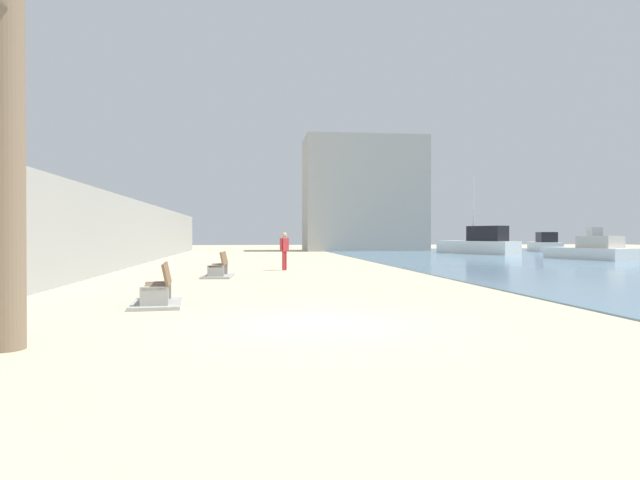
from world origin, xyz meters
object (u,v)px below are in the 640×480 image
Objects in this scene: boat_far_left at (545,244)px; bench_far at (219,271)px; boat_mid_bay at (479,244)px; person_walking at (284,248)px; bench_near at (158,295)px; boat_far_right at (593,242)px; boat_distant at (591,251)px.

bench_far is at bearing -135.05° from boat_far_left.
bench_far is 30.35m from boat_mid_bay.
boat_far_left is at bearing 44.95° from bench_far.
person_walking is 36.67m from boat_far_left.
boat_mid_bay reaches higher than boat_far_left.
bench_near is 48.39m from boat_far_left.
boat_far_right is at bearing 39.62° from person_walking.
boat_far_right is 22.49m from boat_distant.
boat_distant is (23.90, 20.49, 0.36)m from bench_near.
boat_far_right is at bearing 56.92° from boat_distant.
person_walking is 0.22× the size of boat_far_left.
boat_far_left reaches higher than boat_distant.
bench_far is at bearing -131.30° from boat_mid_bay.
boat_far_left reaches higher than person_walking.
bench_near is at bearing -128.65° from boat_far_left.
boat_far_left is 11.26m from boat_mid_bay.
person_walking is at bearing -158.29° from boat_distant.
boat_far_left is at bearing -165.45° from boat_far_right.
person_walking reaches higher than bench_near.
bench_near is 1.01× the size of bench_far.
boat_mid_bay is (20.02, 22.80, 0.65)m from bench_far.
boat_far_right is at bearing 47.40° from bench_near.
boat_far_right reaches higher than person_walking.
person_walking is (3.71, 12.46, 0.78)m from bench_near.
boat_mid_bay reaches higher than boat_far_right.
boat_far_right is at bearing 27.67° from boat_mid_bay.
boat_far_right is at bearing 41.14° from bench_far.
bench_near is at bearing -96.31° from bench_far.
boat_far_left reaches higher than bench_near.
boat_mid_bay is at bearing 56.23° from bench_near.
boat_mid_bay reaches higher than bench_near.
bench_near is 1.26× the size of person_walking.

